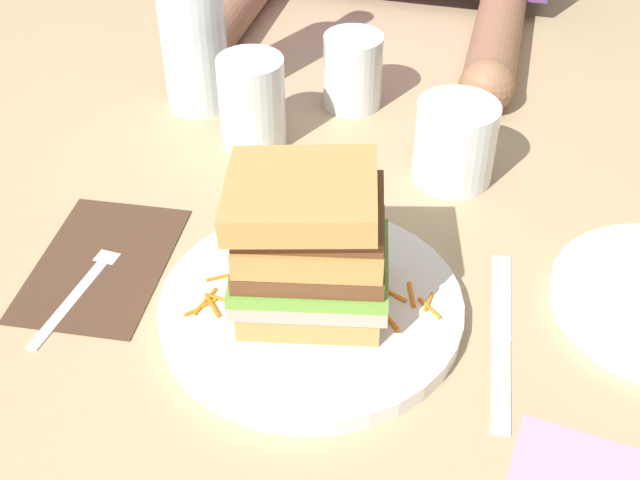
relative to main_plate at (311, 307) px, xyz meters
name	(u,v)px	position (x,y,z in m)	size (l,w,h in m)	color
ground_plane	(328,292)	(0.01, 0.03, -0.01)	(3.00, 3.00, 0.00)	tan
main_plate	(311,307)	(0.00, 0.00, 0.00)	(0.25, 0.25, 0.02)	white
sandwich	(309,244)	(0.00, 0.00, 0.07)	(0.14, 0.13, 0.13)	tan
carrot_shred_0	(212,305)	(-0.08, -0.03, 0.01)	(0.00, 0.00, 0.03)	orange
carrot_shred_1	(200,307)	(-0.08, -0.03, 0.01)	(0.00, 0.00, 0.03)	orange
carrot_shred_2	(234,289)	(-0.06, 0.00, 0.01)	(0.00, 0.00, 0.03)	orange
carrot_shred_3	(225,300)	(-0.07, -0.02, 0.01)	(0.00, 0.00, 0.03)	orange
carrot_shred_4	(205,301)	(-0.08, -0.02, 0.01)	(0.00, 0.00, 0.03)	orange
carrot_shred_5	(221,277)	(-0.08, 0.01, 0.01)	(0.00, 0.00, 0.03)	orange
carrot_shred_6	(389,319)	(0.07, -0.01, 0.01)	(0.00, 0.00, 0.03)	orange
carrot_shred_7	(429,302)	(0.09, 0.02, 0.01)	(0.00, 0.00, 0.02)	orange
carrot_shred_8	(393,294)	(0.06, 0.02, 0.01)	(0.00, 0.00, 0.03)	orange
carrot_shred_9	(411,294)	(0.08, 0.02, 0.01)	(0.00, 0.00, 0.03)	orange
carrot_shred_10	(430,308)	(0.10, 0.01, 0.01)	(0.00, 0.00, 0.03)	orange
napkin_dark	(102,263)	(-0.20, 0.02, -0.01)	(0.11, 0.17, 0.00)	#4C3323
fork	(88,276)	(-0.20, -0.01, 0.00)	(0.03, 0.17, 0.00)	silver
knife	(501,340)	(0.16, 0.01, -0.01)	(0.03, 0.20, 0.00)	silver
juice_glass	(455,146)	(0.09, 0.23, 0.03)	(0.08, 0.08, 0.08)	white
empty_tumbler_0	(353,71)	(-0.04, 0.34, 0.03)	(0.07, 0.07, 0.08)	silver
empty_tumbler_1	(252,102)	(-0.13, 0.24, 0.04)	(0.07, 0.07, 0.10)	silver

